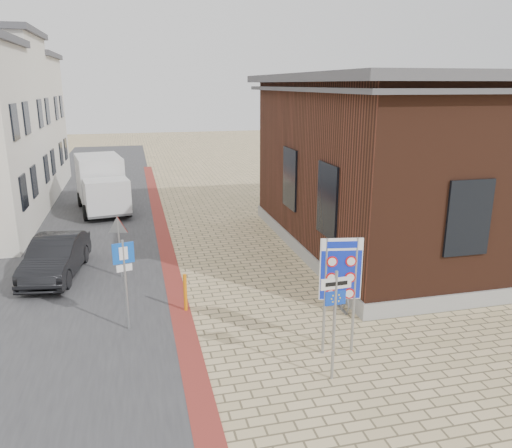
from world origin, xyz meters
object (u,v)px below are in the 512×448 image
parking_sign (124,269)px  essen_sign (335,308)px  sedan (56,257)px  border_sign (341,272)px  bollard (185,293)px  box_truck (102,184)px

parking_sign → essen_sign: bearing=-52.1°
sedan → border_sign: (7.42, -7.11, 1.45)m
border_sign → essen_sign: border_sign is taller
sedan → essen_sign: bearing=-41.9°
parking_sign → sedan: bearing=103.3°
sedan → parking_sign: size_ratio=1.65×
border_sign → bollard: 4.96m
bollard → parking_sign: bearing=-153.9°
sedan → parking_sign: (2.40, -4.64, 1.05)m
sedan → essen_sign: 10.70m
essen_sign → bollard: 5.28m
bollard → box_truck: bearing=102.5°
border_sign → essen_sign: (-0.56, -1.03, -0.41)m
sedan → essen_sign: (6.86, -8.14, 1.04)m
sedan → bollard: sedan is taller
bollard → essen_sign: bearing=-56.7°
essen_sign → parking_sign: bearing=139.5°
box_truck → bollard: (2.91, -13.12, -0.87)m
sedan → parking_sign: 5.33m
essen_sign → parking_sign: 5.67m
bollard → border_sign: bearing=-44.0°
border_sign → parking_sign: bearing=163.6°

